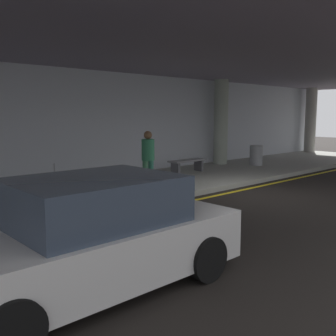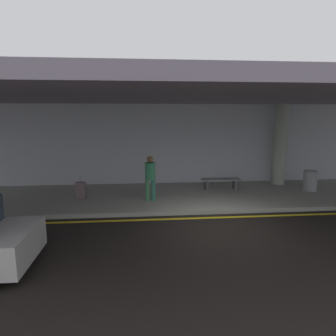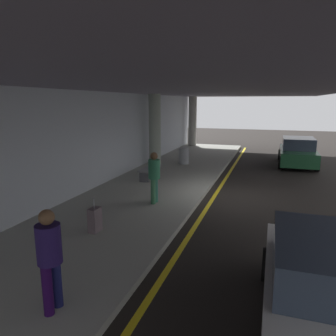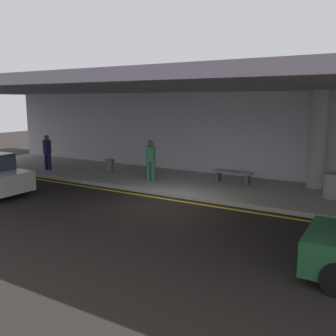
{
  "view_description": "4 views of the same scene",
  "coord_description": "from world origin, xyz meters",
  "px_view_note": "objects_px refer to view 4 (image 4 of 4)",
  "views": [
    {
      "loc": [
        -9.3,
        -6.44,
        2.3
      ],
      "look_at": [
        -2.18,
        1.28,
        0.86
      ],
      "focal_mm": 41.75,
      "sensor_mm": 36.0,
      "label": 1
    },
    {
      "loc": [
        -2.33,
        -8.4,
        3.33
      ],
      "look_at": [
        -1.34,
        2.35,
        1.37
      ],
      "focal_mm": 31.71,
      "sensor_mm": 36.0,
      "label": 2
    },
    {
      "loc": [
        -11.28,
        -1.21,
        3.4
      ],
      "look_at": [
        -1.22,
        2.12,
        1.18
      ],
      "focal_mm": 33.75,
      "sensor_mm": 36.0,
      "label": 3
    },
    {
      "loc": [
        6.19,
        -10.13,
        3.4
      ],
      "look_at": [
        -0.58,
        1.32,
        0.99
      ],
      "focal_mm": 39.51,
      "sensor_mm": 36.0,
      "label": 4
    }
  ],
  "objects_px": {
    "suitcase_upright_primary": "(110,166)",
    "bench_metal": "(233,174)",
    "traveler_with_luggage": "(151,158)",
    "trash_bin_steel": "(332,186)",
    "person_waiting_for_ride": "(47,150)",
    "support_column_far_left": "(318,140)"
  },
  "relations": [
    {
      "from": "support_column_far_left",
      "to": "bench_metal",
      "type": "height_order",
      "value": "support_column_far_left"
    },
    {
      "from": "person_waiting_for_ride",
      "to": "trash_bin_steel",
      "type": "relative_size",
      "value": 1.98
    },
    {
      "from": "trash_bin_steel",
      "to": "person_waiting_for_ride",
      "type": "bearing_deg",
      "value": -174.0
    },
    {
      "from": "support_column_far_left",
      "to": "trash_bin_steel",
      "type": "relative_size",
      "value": 4.29
    },
    {
      "from": "person_waiting_for_ride",
      "to": "suitcase_upright_primary",
      "type": "distance_m",
      "value": 3.19
    },
    {
      "from": "traveler_with_luggage",
      "to": "person_waiting_for_ride",
      "type": "relative_size",
      "value": 1.0
    },
    {
      "from": "traveler_with_luggage",
      "to": "bench_metal",
      "type": "height_order",
      "value": "traveler_with_luggage"
    },
    {
      "from": "traveler_with_luggage",
      "to": "trash_bin_steel",
      "type": "bearing_deg",
      "value": 119.56
    },
    {
      "from": "suitcase_upright_primary",
      "to": "person_waiting_for_ride",
      "type": "bearing_deg",
      "value": -141.88
    },
    {
      "from": "person_waiting_for_ride",
      "to": "suitcase_upright_primary",
      "type": "bearing_deg",
      "value": -155.68
    },
    {
      "from": "person_waiting_for_ride",
      "to": "suitcase_upright_primary",
      "type": "relative_size",
      "value": 1.87
    },
    {
      "from": "traveler_with_luggage",
      "to": "person_waiting_for_ride",
      "type": "distance_m",
      "value": 5.63
    },
    {
      "from": "support_column_far_left",
      "to": "suitcase_upright_primary",
      "type": "height_order",
      "value": "support_column_far_left"
    },
    {
      "from": "person_waiting_for_ride",
      "to": "suitcase_upright_primary",
      "type": "xyz_separation_m",
      "value": [
        2.95,
        1.02,
        -0.65
      ]
    },
    {
      "from": "person_waiting_for_ride",
      "to": "bench_metal",
      "type": "height_order",
      "value": "person_waiting_for_ride"
    },
    {
      "from": "bench_metal",
      "to": "trash_bin_steel",
      "type": "bearing_deg",
      "value": -7.44
    },
    {
      "from": "bench_metal",
      "to": "trash_bin_steel",
      "type": "distance_m",
      "value": 3.75
    },
    {
      "from": "suitcase_upright_primary",
      "to": "bench_metal",
      "type": "relative_size",
      "value": 0.56
    },
    {
      "from": "traveler_with_luggage",
      "to": "suitcase_upright_primary",
      "type": "height_order",
      "value": "traveler_with_luggage"
    },
    {
      "from": "traveler_with_luggage",
      "to": "trash_bin_steel",
      "type": "height_order",
      "value": "traveler_with_luggage"
    },
    {
      "from": "suitcase_upright_primary",
      "to": "trash_bin_steel",
      "type": "height_order",
      "value": "suitcase_upright_primary"
    },
    {
      "from": "person_waiting_for_ride",
      "to": "trash_bin_steel",
      "type": "bearing_deg",
      "value": -168.86
    }
  ]
}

